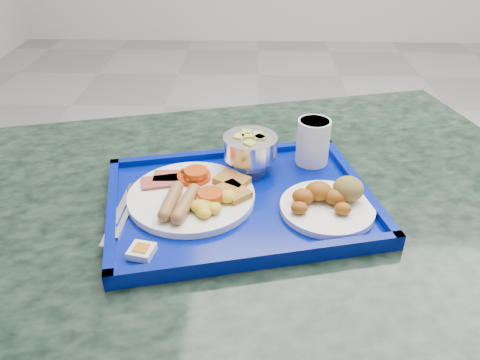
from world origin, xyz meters
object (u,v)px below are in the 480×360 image
at_px(main_plate, 195,195).
at_px(bread_plate, 329,201).
at_px(table, 225,294).
at_px(juice_cup, 313,140).
at_px(tray, 240,202).
at_px(fruit_bowl, 250,147).

bearing_deg(main_plate, bread_plate, -4.18).
height_order(table, juice_cup, juice_cup).
height_order(tray, main_plate, main_plate).
distance_m(tray, juice_cup, 0.20).
relative_size(tray, fruit_bowl, 5.03).
distance_m(tray, bread_plate, 0.16).
bearing_deg(bread_plate, table, 175.39).
height_order(bread_plate, fruit_bowl, fruit_bowl).
height_order(table, bread_plate, bread_plate).
relative_size(tray, bread_plate, 3.24).
distance_m(table, tray, 0.23).
distance_m(tray, main_plate, 0.08).
bearing_deg(juice_cup, bread_plate, -85.05).
bearing_deg(bread_plate, main_plate, 175.82).
bearing_deg(main_plate, fruit_bowl, 50.13).
relative_size(main_plate, juice_cup, 2.48).
height_order(tray, fruit_bowl, fruit_bowl).
xyz_separation_m(tray, main_plate, (-0.08, -0.01, 0.02)).
bearing_deg(juice_cup, table, -139.11).
bearing_deg(tray, juice_cup, 44.51).
bearing_deg(fruit_bowl, juice_cup, 14.05).
bearing_deg(main_plate, juice_cup, 33.60).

